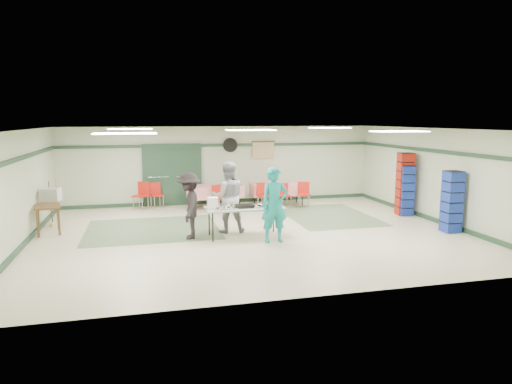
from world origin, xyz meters
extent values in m
plane|color=beige|center=(0.00, 0.00, 0.00)|extent=(11.00, 11.00, 0.00)
plane|color=silver|center=(0.00, 0.00, 2.70)|extent=(11.00, 11.00, 0.00)
plane|color=#B3BCA0|center=(0.00, 4.50, 1.35)|extent=(11.00, 0.00, 11.00)
plane|color=#B3BCA0|center=(0.00, -4.50, 1.35)|extent=(11.00, 0.00, 11.00)
plane|color=#B3BCA0|center=(-5.50, 0.00, 1.35)|extent=(0.00, 9.00, 9.00)
plane|color=#B3BCA0|center=(5.50, 0.00, 1.35)|extent=(0.00, 9.00, 9.00)
cube|color=#213C29|center=(0.00, 4.47, 2.05)|extent=(11.00, 0.06, 0.10)
cube|color=#213C29|center=(0.00, 4.47, 0.06)|extent=(11.00, 0.06, 0.12)
cube|color=#213C29|center=(-5.47, 0.00, 2.05)|extent=(0.06, 9.00, 0.10)
cube|color=#213C29|center=(-5.47, 0.00, 0.06)|extent=(0.06, 9.00, 0.12)
cube|color=#213C29|center=(5.47, 0.00, 2.05)|extent=(0.06, 9.00, 0.10)
cube|color=#213C29|center=(5.47, 0.00, 0.06)|extent=(0.06, 9.00, 0.12)
cube|color=#607B5A|center=(-2.50, 1.00, 0.00)|extent=(3.50, 3.00, 0.01)
cube|color=#607B5A|center=(2.80, 1.50, 0.00)|extent=(2.50, 3.50, 0.01)
cube|color=gray|center=(-2.20, 4.44, 1.05)|extent=(0.90, 0.06, 2.10)
cube|color=gray|center=(-1.25, 4.44, 1.05)|extent=(0.90, 0.06, 2.10)
cube|color=#213C29|center=(-1.73, 4.42, 1.05)|extent=(2.00, 0.03, 2.15)
cylinder|color=black|center=(0.30, 4.44, 2.05)|extent=(0.50, 0.10, 0.50)
cube|color=tan|center=(1.50, 4.44, 1.85)|extent=(0.80, 0.02, 0.60)
cube|color=#A3A29E|center=(-0.24, -0.33, 0.74)|extent=(1.98, 0.81, 0.04)
cylinder|color=black|center=(-1.10, -0.65, 0.36)|extent=(0.04, 0.04, 0.72)
cylinder|color=black|center=(0.61, -0.65, 0.36)|extent=(0.04, 0.04, 0.72)
cylinder|color=black|center=(-1.10, 0.00, 0.36)|extent=(0.04, 0.04, 0.72)
cylinder|color=black|center=(0.61, -0.01, 0.36)|extent=(0.04, 0.04, 0.72)
cube|color=silver|center=(0.24, -0.39, 0.77)|extent=(0.59, 0.45, 0.02)
cube|color=silver|center=(-0.33, -0.26, 0.77)|extent=(0.54, 0.41, 0.02)
cube|color=silver|center=(-0.75, -0.41, 0.77)|extent=(0.56, 0.43, 0.02)
cube|color=black|center=(-0.27, -0.39, 0.80)|extent=(0.49, 0.31, 0.08)
cube|color=white|center=(-1.05, -0.31, 0.90)|extent=(0.25, 0.23, 0.28)
imported|color=teal|center=(0.35, -0.99, 0.91)|extent=(0.67, 0.45, 1.82)
imported|color=gray|center=(-0.57, 0.24, 0.93)|extent=(0.95, 0.76, 1.87)
imported|color=black|center=(-1.61, -0.18, 0.83)|extent=(0.76, 1.15, 1.66)
cube|color=red|center=(1.82, 3.60, 0.74)|extent=(1.86, 0.82, 0.05)
cube|color=red|center=(1.82, 3.60, 0.55)|extent=(1.86, 0.84, 0.40)
cylinder|color=black|center=(1.05, 3.30, 0.36)|extent=(0.04, 0.04, 0.72)
cylinder|color=black|center=(2.60, 3.29, 0.36)|extent=(0.04, 0.04, 0.72)
cylinder|color=black|center=(1.05, 3.92, 0.36)|extent=(0.04, 0.04, 0.72)
cylinder|color=black|center=(2.60, 3.91, 0.36)|extent=(0.04, 0.04, 0.72)
cube|color=red|center=(-0.38, 3.60, 0.74)|extent=(1.87, 0.93, 0.05)
cube|color=red|center=(-0.38, 3.60, 0.55)|extent=(1.87, 0.96, 0.40)
cylinder|color=black|center=(-1.10, 3.24, 0.36)|extent=(0.04, 0.04, 0.72)
cylinder|color=black|center=(0.40, 3.36, 0.36)|extent=(0.04, 0.04, 0.72)
cylinder|color=black|center=(-1.15, 3.84, 0.36)|extent=(0.04, 0.04, 0.72)
cylinder|color=black|center=(0.35, 3.97, 0.36)|extent=(0.04, 0.04, 0.72)
cube|color=red|center=(1.86, 2.95, 0.42)|extent=(0.43, 0.43, 0.04)
cube|color=red|center=(1.83, 3.12, 0.64)|extent=(0.39, 0.09, 0.38)
cylinder|color=silver|center=(1.73, 2.78, 0.20)|extent=(0.02, 0.02, 0.40)
cylinder|color=silver|center=(2.03, 2.82, 0.20)|extent=(0.02, 0.02, 0.40)
cylinder|color=silver|center=(1.68, 3.08, 0.20)|extent=(0.02, 0.02, 0.40)
cylinder|color=silver|center=(1.99, 3.12, 0.20)|extent=(0.02, 0.02, 0.40)
cube|color=red|center=(1.15, 2.95, 0.44)|extent=(0.45, 0.45, 0.04)
cube|color=red|center=(1.13, 3.13, 0.67)|extent=(0.41, 0.09, 0.40)
cylinder|color=silver|center=(1.01, 2.77, 0.21)|extent=(0.02, 0.02, 0.42)
cylinder|color=silver|center=(1.33, 2.81, 0.21)|extent=(0.02, 0.02, 0.42)
cylinder|color=silver|center=(0.97, 3.09, 0.21)|extent=(0.02, 0.02, 0.42)
cylinder|color=silver|center=(1.29, 3.13, 0.21)|extent=(0.02, 0.02, 0.42)
cube|color=red|center=(2.53, 2.95, 0.43)|extent=(0.47, 0.47, 0.04)
cube|color=red|center=(2.57, 3.12, 0.65)|extent=(0.39, 0.13, 0.39)
cylinder|color=silver|center=(2.34, 2.83, 0.21)|extent=(0.02, 0.02, 0.41)
cylinder|color=silver|center=(2.65, 2.76, 0.21)|extent=(0.02, 0.02, 0.41)
cylinder|color=silver|center=(2.42, 3.14, 0.21)|extent=(0.02, 0.02, 0.41)
cylinder|color=silver|center=(2.72, 3.07, 0.21)|extent=(0.02, 0.02, 0.41)
cube|color=red|center=(-0.30, 2.95, 0.44)|extent=(0.52, 0.52, 0.04)
cube|color=red|center=(-0.37, 3.12, 0.66)|extent=(0.38, 0.19, 0.40)
cylinder|color=silver|center=(-0.39, 2.74, 0.21)|extent=(0.02, 0.02, 0.42)
cylinder|color=silver|center=(-0.10, 2.87, 0.21)|extent=(0.02, 0.02, 0.42)
cylinder|color=silver|center=(-0.51, 3.04, 0.21)|extent=(0.02, 0.02, 0.42)
cylinder|color=silver|center=(-0.22, 3.16, 0.21)|extent=(0.02, 0.02, 0.42)
cube|color=red|center=(-2.28, 4.00, 0.43)|extent=(0.51, 0.51, 0.04)
cube|color=red|center=(-2.34, 4.17, 0.65)|extent=(0.38, 0.17, 0.39)
cylinder|color=silver|center=(-2.38, 3.80, 0.21)|extent=(0.02, 0.02, 0.41)
cylinder|color=silver|center=(-2.08, 3.91, 0.21)|extent=(0.02, 0.02, 0.41)
cylinder|color=silver|center=(-2.48, 4.09, 0.21)|extent=(0.02, 0.02, 0.41)
cylinder|color=silver|center=(-2.19, 4.20, 0.21)|extent=(0.02, 0.02, 0.41)
cube|color=red|center=(-2.82, 3.80, 0.47)|extent=(0.59, 0.59, 0.04)
cube|color=red|center=(-2.71, 3.96, 0.70)|extent=(0.38, 0.27, 0.43)
cylinder|color=silver|center=(-3.05, 3.75, 0.22)|extent=(0.02, 0.02, 0.45)
cylinder|color=silver|center=(-2.77, 3.57, 0.22)|extent=(0.02, 0.02, 0.45)
cylinder|color=silver|center=(-2.86, 4.04, 0.22)|extent=(0.02, 0.02, 0.45)
cylinder|color=silver|center=(-2.58, 3.85, 0.22)|extent=(0.02, 0.02, 0.45)
cube|color=#1A399C|center=(5.15, 1.00, 0.78)|extent=(0.45, 0.45, 1.56)
cube|color=#A82610|center=(5.15, 1.10, 0.97)|extent=(0.49, 0.49, 1.94)
cube|color=#1A399C|center=(5.15, -1.17, 0.81)|extent=(0.44, 0.44, 1.63)
cube|color=brown|center=(-5.15, 1.25, 0.72)|extent=(0.78, 1.04, 0.05)
cube|color=brown|center=(-5.32, 0.82, 0.35)|extent=(0.05, 0.05, 0.70)
cube|color=brown|center=(-4.84, 0.92, 0.35)|extent=(0.05, 0.05, 0.70)
cube|color=brown|center=(-5.46, 1.59, 0.35)|extent=(0.05, 0.05, 0.70)
cube|color=brown|center=(-4.98, 1.68, 0.35)|extent=(0.05, 0.05, 0.70)
cube|color=#ABABA7|center=(-5.15, 1.85, 0.92)|extent=(0.50, 0.46, 0.35)
cylinder|color=brown|center=(-5.23, 2.12, 0.65)|extent=(0.03, 0.20, 1.24)
camera|label=1|loc=(-2.66, -11.35, 2.97)|focal=32.00mm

